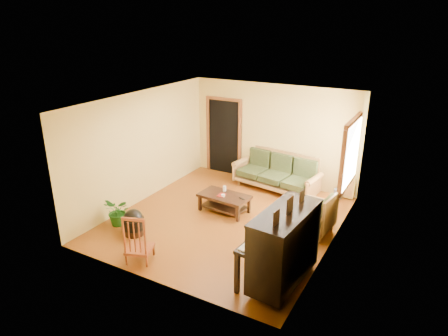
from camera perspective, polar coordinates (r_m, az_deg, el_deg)
The scene contains 16 objects.
floor at distance 8.77m, azimuth 0.34°, elevation -7.34°, with size 5.00×5.00×0.00m, color #602E0C.
doorway at distance 11.06m, azimuth -0.02°, elevation 4.42°, with size 1.08×0.16×2.05m, color black.
window at distance 8.63m, azimuth 17.64°, elevation 2.01°, with size 0.12×1.36×1.46m, color white.
sofa at distance 10.13m, azimuth 7.39°, elevation -0.64°, with size 2.19×0.92×0.94m, color olive.
coffee_table at distance 9.02m, azimuth 0.05°, elevation -5.05°, with size 1.13×0.61×0.41m, color black.
armchair at distance 8.28m, azimuth 12.59°, elevation -6.20°, with size 0.85×0.89×0.89m, color olive.
piano at distance 6.59m, azimuth 8.60°, elevation -11.26°, with size 0.88×1.49×1.32m, color black.
footstool at distance 8.32m, azimuth -12.75°, elevation -7.95°, with size 0.43×0.43×0.41m, color black.
red_chair at distance 7.34m, azimuth -12.09°, elevation -9.63°, with size 0.44×0.48×0.94m, color maroon.
leaning_frame at distance 10.11m, azimuth 17.06°, elevation -2.70°, with size 0.40×0.09×0.53m, color gold.
ceramic_crock at distance 10.08m, azimuth 15.94°, elevation -3.56°, with size 0.19×0.19×0.24m, color #314595.
potted_plant at distance 8.69m, azimuth -14.88°, elevation -6.06°, with size 0.56×0.49×0.62m, color #1F5D1A.
book at distance 8.93m, azimuth -0.79°, elevation -3.81°, with size 0.15×0.20×0.02m, color maroon.
candle at distance 9.10m, azimuth 0.07°, elevation -2.95°, with size 0.07×0.07×0.13m, color silver.
glass_jar at distance 8.84m, azimuth -0.15°, elevation -3.95°, with size 0.08×0.08×0.05m, color silver.
remote at distance 8.75m, azimuth 2.55°, elevation -4.38°, with size 0.15×0.04×0.02m, color black.
Camera 1 is at (3.73, -6.79, 4.12)m, focal length 32.00 mm.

